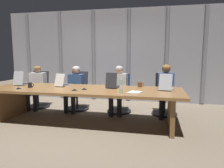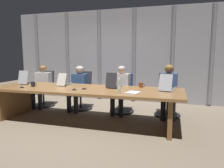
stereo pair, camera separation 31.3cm
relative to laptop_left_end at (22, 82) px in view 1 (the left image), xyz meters
name	(u,v)px [view 1 (the left image)]	position (x,y,z in m)	size (l,w,h in m)	color
ground_plane	(85,122)	(1.60, -0.22, -0.78)	(13.51, 13.51, 0.00)	#7F705B
conference_table	(84,95)	(1.60, -0.22, -0.20)	(3.99, 1.22, 0.72)	olive
curtain_backdrop	(110,56)	(1.60, 2.12, 0.61)	(6.76, 0.17, 2.78)	#9999A0
laptop_left_end	(22,82)	(0.00, 0.00, 0.00)	(0.28, 0.45, 0.33)	#A8ADB7
laptop_left_mid	(63,83)	(1.01, 0.04, -0.01)	(0.25, 0.43, 0.29)	beige
laptop_center	(113,85)	(2.16, 0.03, 0.00)	(0.26, 0.41, 0.33)	#2D2D33
laptop_right_mid	(166,86)	(3.25, 0.02, 0.00)	(0.31, 0.49, 0.33)	#A8ADB7
office_chair_left_end	(39,94)	(-0.08, 0.79, -0.42)	(0.60, 0.60, 0.97)	#2D2D38
office_chair_left_mid	(78,95)	(1.05, 0.79, -0.42)	(0.60, 0.60, 0.98)	#2D2D38
office_chair_center	(120,98)	(2.17, 0.79, -0.43)	(0.60, 0.60, 0.94)	navy
office_chair_right_mid	(165,99)	(3.26, 0.79, -0.42)	(0.60, 0.60, 0.97)	black
person_left_end	(37,85)	(-0.03, 0.63, -0.15)	(0.44, 0.57, 1.12)	silver
person_left_mid	(75,85)	(1.05, 0.63, -0.13)	(0.43, 0.57, 1.13)	#335184
person_center	(118,87)	(2.16, 0.63, -0.13)	(0.41, 0.56, 1.15)	silver
person_right_mid	(166,87)	(3.27, 0.63, -0.11)	(0.38, 0.56, 1.19)	#335184
water_bottle_primary	(121,86)	(2.45, -0.59, 0.06)	(0.06, 0.06, 0.28)	#ADD1B2
coffee_mug_near	(30,85)	(0.44, -0.34, -0.01)	(0.13, 0.08, 0.11)	black
coffee_mug_far	(140,85)	(2.71, 0.23, -0.01)	(0.14, 0.09, 0.11)	brown
conference_mic_left_side	(74,90)	(1.50, -0.48, -0.04)	(0.11, 0.11, 0.04)	black
conference_mic_middle	(84,89)	(1.65, -0.33, -0.04)	(0.11, 0.11, 0.04)	black
conference_mic_right_side	(19,88)	(0.30, -0.54, -0.04)	(0.11, 0.11, 0.04)	black
spiral_notepad	(135,92)	(2.68, -0.49, -0.05)	(0.28, 0.35, 0.03)	silver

